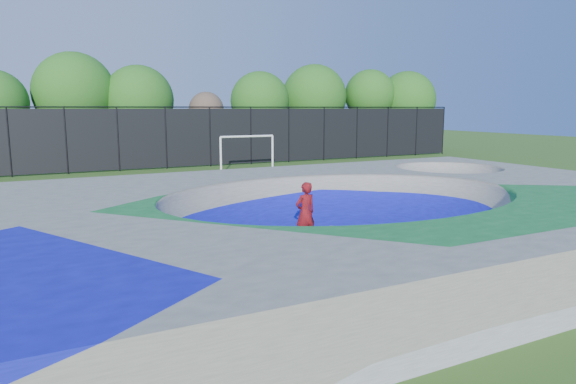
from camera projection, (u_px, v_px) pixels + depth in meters
name	position (u px, v px, depth m)	size (l,w,h in m)	color
ground	(344.00, 242.00, 15.25)	(120.00, 120.00, 0.00)	#315818
skate_deck	(344.00, 218.00, 15.13)	(22.00, 14.00, 1.50)	gray
skater	(305.00, 213.00, 14.99)	(0.66, 0.44, 1.82)	red
skateboard	(305.00, 242.00, 15.14)	(0.78, 0.22, 0.05)	black
soccer_goal	(247.00, 147.00, 30.91)	(3.50, 0.12, 2.31)	white
fence	(166.00, 137.00, 33.34)	(48.09, 0.09, 4.04)	black
treeline	(152.00, 95.00, 37.52)	(52.15, 7.45, 7.84)	#4E3827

